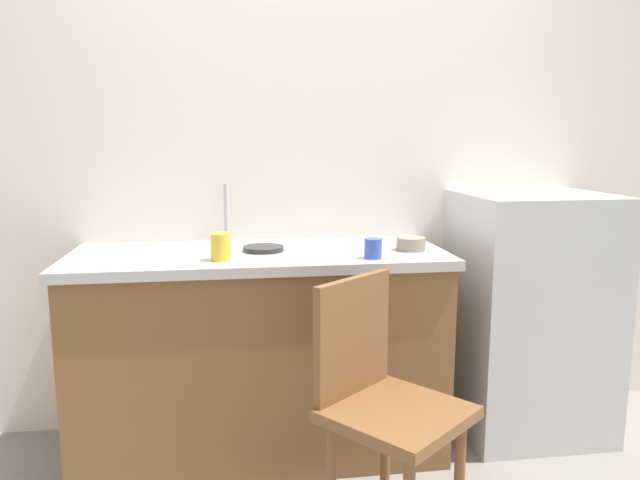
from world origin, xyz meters
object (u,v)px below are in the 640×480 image
at_px(hotplate, 263,249).
at_px(cup_yellow, 221,247).
at_px(cup_blue, 373,248).
at_px(refrigerator, 530,314).
at_px(chair, 382,400).
at_px(terracotta_bowl, 411,244).

distance_m(hotplate, cup_yellow, 0.25).
distance_m(hotplate, cup_blue, 0.47).
height_order(refrigerator, chair, refrigerator).
bearing_deg(cup_blue, hotplate, 152.43).
height_order(chair, terracotta_bowl, terracotta_bowl).
bearing_deg(chair, hotplate, 77.47).
bearing_deg(cup_yellow, refrigerator, 7.39).
bearing_deg(cup_yellow, chair, -44.45).
distance_m(refrigerator, terracotta_bowl, 0.70).
bearing_deg(cup_yellow, cup_blue, -4.55).
xyz_separation_m(hotplate, cup_blue, (0.42, -0.22, 0.03)).
xyz_separation_m(cup_blue, cup_yellow, (-0.59, 0.05, 0.01)).
distance_m(chair, cup_yellow, 0.84).
height_order(chair, hotplate, hotplate).
bearing_deg(terracotta_bowl, cup_yellow, -172.78).
bearing_deg(refrigerator, terracotta_bowl, -172.39).
bearing_deg(refrigerator, hotplate, -179.59).
height_order(terracotta_bowl, cup_blue, cup_blue).
bearing_deg(chair, refrigerator, -1.17).
relative_size(refrigerator, terracotta_bowl, 9.07).
bearing_deg(refrigerator, cup_blue, -164.10).
height_order(chair, cup_blue, cup_blue).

